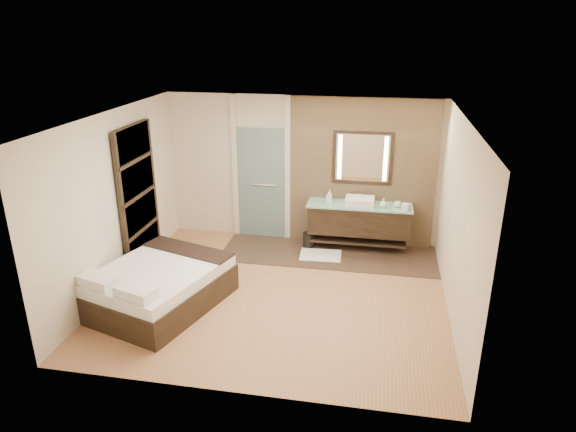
% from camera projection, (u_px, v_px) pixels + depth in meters
% --- Properties ---
extents(floor, '(5.00, 5.00, 0.00)m').
position_uv_depth(floor, '(278.00, 295.00, 7.82)').
color(floor, '#9A6B40').
rests_on(floor, ground).
extents(tile_strip, '(3.80, 1.30, 0.01)m').
position_uv_depth(tile_strip, '(328.00, 254.00, 9.19)').
color(tile_strip, '#3E2A21').
rests_on(tile_strip, floor).
extents(stone_wall, '(2.60, 0.08, 2.70)m').
position_uv_depth(stone_wall, '(362.00, 173.00, 9.19)').
color(stone_wall, tan).
rests_on(stone_wall, floor).
extents(vanity, '(1.85, 0.55, 0.88)m').
position_uv_depth(vanity, '(359.00, 219.00, 9.20)').
color(vanity, black).
rests_on(vanity, stone_wall).
extents(mirror_unit, '(1.06, 0.04, 0.96)m').
position_uv_depth(mirror_unit, '(363.00, 158.00, 9.03)').
color(mirror_unit, black).
rests_on(mirror_unit, stone_wall).
extents(frosted_door, '(1.10, 0.12, 2.70)m').
position_uv_depth(frosted_door, '(261.00, 179.00, 9.57)').
color(frosted_door, '#9EC8C4').
rests_on(frosted_door, floor).
extents(shoji_partition, '(0.06, 1.20, 2.40)m').
position_uv_depth(shoji_partition, '(139.00, 198.00, 8.35)').
color(shoji_partition, black).
rests_on(shoji_partition, floor).
extents(bed, '(2.02, 2.27, 0.73)m').
position_uv_depth(bed, '(158.00, 286.00, 7.45)').
color(bed, black).
rests_on(bed, floor).
extents(bath_mat, '(0.74, 0.53, 0.02)m').
position_uv_depth(bath_mat, '(321.00, 255.00, 9.10)').
color(bath_mat, white).
rests_on(bath_mat, floor).
extents(waste_bin, '(0.25, 0.25, 0.27)m').
position_uv_depth(waste_bin, '(309.00, 240.00, 9.44)').
color(waste_bin, black).
rests_on(waste_bin, floor).
extents(tissue_box, '(0.15, 0.15, 0.10)m').
position_uv_depth(tissue_box, '(405.00, 207.00, 8.82)').
color(tissue_box, silver).
rests_on(tissue_box, vanity).
extents(soap_bottle_a, '(0.10, 0.10, 0.25)m').
position_uv_depth(soap_bottle_a, '(330.00, 197.00, 9.09)').
color(soap_bottle_a, white).
rests_on(soap_bottle_a, vanity).
extents(soap_bottle_b, '(0.10, 0.10, 0.19)m').
position_uv_depth(soap_bottle_b, '(328.00, 197.00, 9.16)').
color(soap_bottle_b, '#B2B2B2').
rests_on(soap_bottle_b, vanity).
extents(soap_bottle_c, '(0.15, 0.15, 0.16)m').
position_uv_depth(soap_bottle_c, '(383.00, 203.00, 8.91)').
color(soap_bottle_c, '#C2F5EB').
rests_on(soap_bottle_c, vanity).
extents(cup, '(0.15, 0.15, 0.09)m').
position_uv_depth(cup, '(397.00, 204.00, 8.94)').
color(cup, white).
rests_on(cup, vanity).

